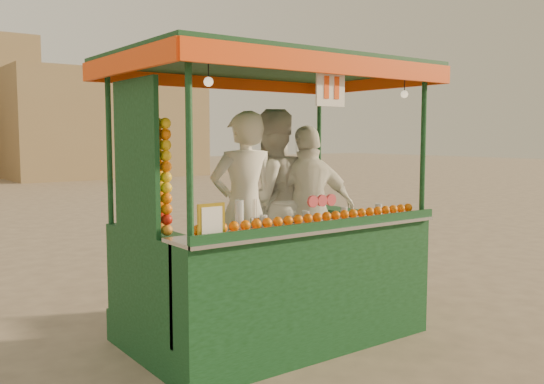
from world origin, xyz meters
TOP-DOWN VIEW (x-y plane):
  - ground at (0.00, 0.00)m, footprint 90.00×90.00m
  - building_right at (7.00, 24.00)m, footprint 9.00×6.00m
  - juice_cart at (-0.26, -0.14)m, footprint 2.93×1.90m
  - vendor_left at (-0.35, 0.19)m, footprint 0.76×0.58m
  - vendor_middle at (0.09, 0.35)m, footprint 1.01×0.83m
  - vendor_right at (0.37, 0.06)m, footprint 1.10×0.70m

SIDE VIEW (x-z plane):
  - ground at x=0.00m, z-range 0.00..0.00m
  - juice_cart at x=-0.26m, z-range -0.47..2.19m
  - vendor_right at x=0.37m, z-range 0.31..2.06m
  - vendor_left at x=-0.35m, z-range 0.31..2.19m
  - vendor_middle at x=0.09m, z-range 0.31..2.22m
  - building_right at x=7.00m, z-range 0.00..5.00m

